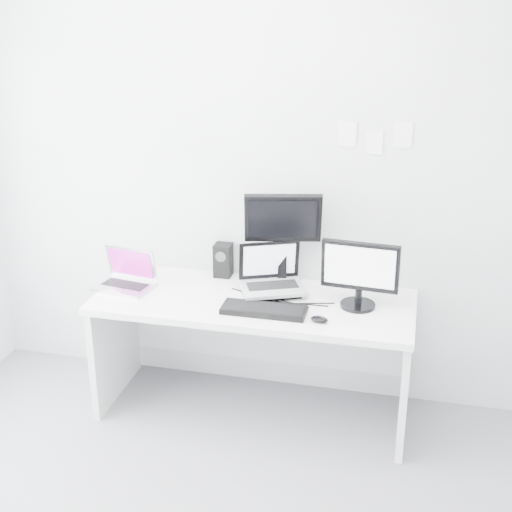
% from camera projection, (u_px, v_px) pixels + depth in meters
% --- Properties ---
extents(back_wall, '(3.60, 0.00, 3.60)m').
position_uv_depth(back_wall, '(267.00, 177.00, 4.10)').
color(back_wall, silver).
rests_on(back_wall, ground).
extents(desk, '(1.80, 0.70, 0.73)m').
position_uv_depth(desk, '(253.00, 356.00, 4.13)').
color(desk, white).
rests_on(desk, ground).
extents(macbook, '(0.36, 0.29, 0.24)m').
position_uv_depth(macbook, '(123.00, 269.00, 4.10)').
color(macbook, '#BBBBC0').
rests_on(macbook, desk).
extents(speaker, '(0.11, 0.11, 0.20)m').
position_uv_depth(speaker, '(223.00, 260.00, 4.29)').
color(speaker, black).
rests_on(speaker, desk).
extents(dell_laptop, '(0.43, 0.39, 0.29)m').
position_uv_depth(dell_laptop, '(273.00, 271.00, 4.01)').
color(dell_laptop, '#A5A8AC').
rests_on(dell_laptop, desk).
extents(rear_monitor, '(0.46, 0.24, 0.59)m').
position_uv_depth(rear_monitor, '(283.00, 239.00, 4.06)').
color(rear_monitor, black).
rests_on(rear_monitor, desk).
extents(samsung_monitor, '(0.44, 0.23, 0.39)m').
position_uv_depth(samsung_monitor, '(359.00, 274.00, 3.84)').
color(samsung_monitor, black).
rests_on(samsung_monitor, desk).
extents(keyboard, '(0.46, 0.16, 0.03)m').
position_uv_depth(keyboard, '(264.00, 310.00, 3.83)').
color(keyboard, black).
rests_on(keyboard, desk).
extents(mouse, '(0.11, 0.08, 0.03)m').
position_uv_depth(mouse, '(319.00, 319.00, 3.73)').
color(mouse, black).
rests_on(mouse, desk).
extents(wall_note_0, '(0.10, 0.00, 0.14)m').
position_uv_depth(wall_note_0, '(347.00, 134.00, 3.90)').
color(wall_note_0, white).
rests_on(wall_note_0, back_wall).
extents(wall_note_1, '(0.09, 0.00, 0.13)m').
position_uv_depth(wall_note_1, '(374.00, 143.00, 3.88)').
color(wall_note_1, white).
rests_on(wall_note_1, back_wall).
extents(wall_note_2, '(0.10, 0.00, 0.14)m').
position_uv_depth(wall_note_2, '(403.00, 135.00, 3.83)').
color(wall_note_2, white).
rests_on(wall_note_2, back_wall).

